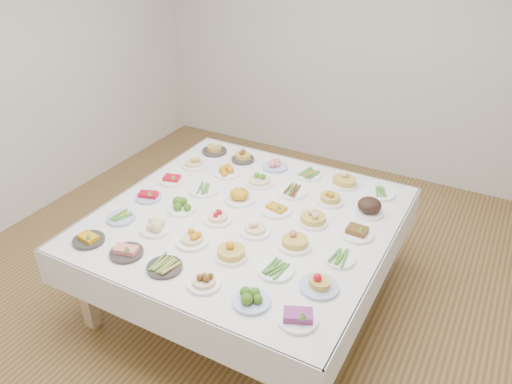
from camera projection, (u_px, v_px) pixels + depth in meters
The scene contains 38 objects.
room_envelope at pixel (251, 67), 3.21m from camera, with size 5.02×5.02×2.81m.
display_table at pixel (246, 224), 3.70m from camera, with size 2.08×2.08×0.75m.
dish_0 at pixel (88, 238), 3.38m from camera, with size 0.21×0.21×0.09m.
dish_1 at pixel (126, 250), 3.25m from camera, with size 0.22×0.22×0.09m.
dish_2 at pixel (164, 266), 3.13m from camera, with size 0.22×0.22×0.05m.
dish_3 at pixel (204, 279), 2.98m from camera, with size 0.20×0.20×0.11m.
dish_4 at pixel (251, 298), 2.86m from camera, with size 0.22×0.22×0.09m.
dish_5 at pixel (298, 315), 2.73m from camera, with size 0.22×0.22×0.10m.
dish_6 at pixel (121, 218), 3.62m from camera, with size 0.20×0.20×0.05m.
dish_7 at pixel (155, 225), 3.49m from camera, with size 0.21×0.21×0.10m.
dish_8 at pixel (192, 236), 3.35m from camera, with size 0.23×0.23×0.13m.
dish_9 at pixel (231, 249), 3.21m from camera, with size 0.23×0.22×0.14m.
dish_10 at pixel (276, 269), 3.10m from camera, with size 0.22×0.22×0.05m.
dish_11 at pixel (320, 281), 2.96m from camera, with size 0.23×0.23×0.12m.
dish_12 at pixel (149, 196), 3.87m from camera, with size 0.20×0.20×0.08m.
dish_13 at pixel (182, 205), 3.71m from camera, with size 0.21×0.21×0.10m.
dish_14 at pixel (218, 216), 3.59m from camera, with size 0.20×0.20×0.10m.
dish_15 at pixel (255, 227), 3.46m from camera, with size 0.21×0.21×0.11m.
dish_16 at pixel (295, 238), 3.31m from camera, with size 0.24×0.24×0.14m.
dish_17 at pixel (339, 258), 3.20m from camera, with size 0.20×0.20×0.05m.
dish_18 at pixel (172, 179), 4.10m from camera, with size 0.20×0.20×0.08m.
dish_19 at pixel (204, 189), 3.96m from camera, with size 0.22×0.22×0.05m.
dish_20 at pixel (239, 195), 3.83m from camera, with size 0.23×0.23×0.12m.
dish_21 at pixel (276, 208), 3.70m from camera, with size 0.23×0.23×0.09m.
dish_22 at pixel (313, 216), 3.55m from camera, with size 0.22×0.21×0.13m.
dish_23 at pixel (357, 231), 3.44m from camera, with size 0.23×0.23×0.10m.
dish_24 at pixel (194, 161), 4.32m from camera, with size 0.21×0.21×0.12m.
dish_25 at pixel (227, 170), 4.19m from camera, with size 0.20×0.20×0.10m.
dish_26 at pixel (259, 177), 4.05m from camera, with size 0.25×0.25×0.13m.
dish_27 at pixel (292, 191), 3.94m from camera, with size 0.23×0.23×0.06m.
dish_28 at pixel (330, 197), 3.80m from camera, with size 0.20×0.20×0.11m.
dish_29 at pixel (369, 206), 3.66m from camera, with size 0.21×0.21×0.14m.
dish_30 at pixel (214, 147), 4.56m from camera, with size 0.22×0.22×0.12m.
dish_31 at pixel (243, 156), 4.42m from camera, with size 0.20×0.20×0.11m.
dish_32 at pixel (275, 164), 4.30m from camera, with size 0.22×0.22×0.09m.
dish_33 at pixel (309, 174), 4.18m from camera, with size 0.20×0.20×0.05m.
dish_34 at pixel (345, 178), 4.03m from camera, with size 0.23×0.22×0.14m.
dish_35 at pixel (381, 193), 3.92m from camera, with size 0.22×0.22×0.05m.
Camera 1 is at (1.55, -2.77, 2.76)m, focal length 35.00 mm.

